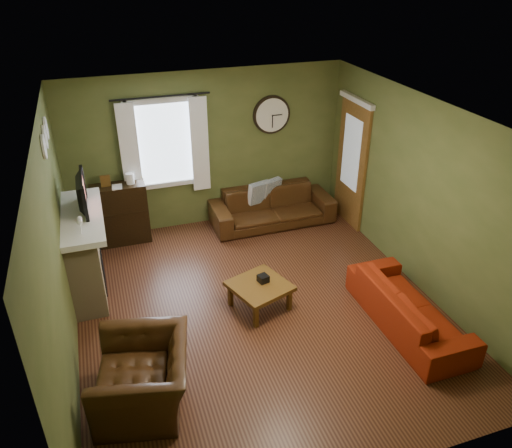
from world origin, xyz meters
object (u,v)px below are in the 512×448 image
object	(u,v)px
sofa_brown	(272,207)
coffee_table	(260,296)
armchair	(143,377)
bookshelf	(121,214)
sofa_red	(409,307)

from	to	relation	value
sofa_brown	coffee_table	xyz separation A→B (m)	(-0.97, -2.16, -0.12)
sofa_brown	armchair	distance (m)	4.20
coffee_table	bookshelf	bearing A→B (deg)	123.31
armchair	bookshelf	bearing A→B (deg)	-169.60
bookshelf	armchair	bearing A→B (deg)	-91.88
sofa_brown	sofa_red	xyz separation A→B (m)	(0.68, -3.10, -0.03)
armchair	coffee_table	distance (m)	2.00
bookshelf	armchair	distance (m)	3.46
armchair	sofa_red	bearing A→B (deg)	105.53
coffee_table	armchair	bearing A→B (deg)	-145.84
bookshelf	sofa_brown	xyz separation A→B (m)	(2.50, -0.17, -0.19)
sofa_brown	sofa_red	bearing A→B (deg)	-77.56
sofa_brown	coffee_table	size ratio (longest dim) A/B	3.01
sofa_brown	coffee_table	bearing A→B (deg)	-114.08
sofa_brown	armchair	xyz separation A→B (m)	(-2.62, -3.28, 0.04)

